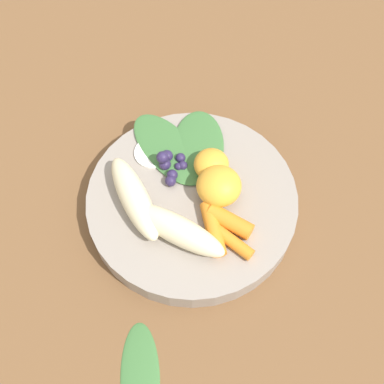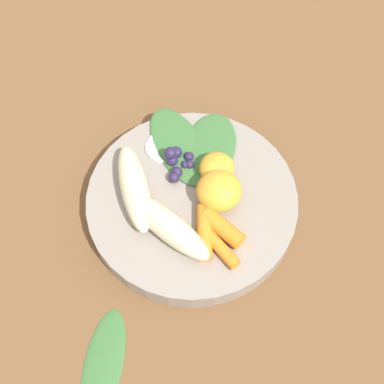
{
  "view_description": "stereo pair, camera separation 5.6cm",
  "coord_description": "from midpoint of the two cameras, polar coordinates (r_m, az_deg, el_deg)",
  "views": [
    {
      "loc": [
        -0.23,
        -0.15,
        0.53
      ],
      "look_at": [
        0.0,
        0.0,
        0.04
      ],
      "focal_mm": 44.93,
      "sensor_mm": 36.0,
      "label": 1
    },
    {
      "loc": [
        -0.2,
        -0.2,
        0.53
      ],
      "look_at": [
        0.0,
        0.0,
        0.04
      ],
      "focal_mm": 44.93,
      "sensor_mm": 36.0,
      "label": 2
    }
  ],
  "objects": [
    {
      "name": "ground_plane",
      "position": [
        0.59,
        -2.69,
        -2.1
      ],
      "size": [
        2.4,
        2.4,
        0.0
      ],
      "primitive_type": "plane",
      "color": "brown"
    },
    {
      "name": "banana_peeled_right",
      "position": [
        0.56,
        -9.72,
        -0.93
      ],
      "size": [
        0.09,
        0.12,
        0.03
      ],
      "primitive_type": "ellipsoid",
      "rotation": [
        0.0,
        0.0,
        4.18
      ],
      "color": "beige",
      "rests_on": "bowl"
    },
    {
      "name": "bowl",
      "position": [
        0.58,
        -2.75,
        -1.44
      ],
      "size": [
        0.25,
        0.25,
        0.03
      ],
      "primitive_type": "cylinder",
      "color": "gray",
      "rests_on": "ground_plane"
    },
    {
      "name": "kale_leaf_stray",
      "position": [
        0.54,
        -9.4,
        -21.31
      ],
      "size": [
        0.12,
        0.1,
        0.01
      ],
      "primitive_type": "ellipsoid",
      "rotation": [
        0.0,
        0.0,
        3.8
      ],
      "color": "#3D7038",
      "rests_on": "ground_plane"
    },
    {
      "name": "blueberry_pile",
      "position": [
        0.58,
        -5.33,
        3.05
      ],
      "size": [
        0.04,
        0.04,
        0.03
      ],
      "color": "#2D234C",
      "rests_on": "bowl"
    },
    {
      "name": "carrot_mid_left",
      "position": [
        0.53,
        2.0,
        -6.31
      ],
      "size": [
        0.02,
        0.05,
        0.01
      ],
      "primitive_type": "cylinder",
      "rotation": [
        0.0,
        1.57,
        4.6
      ],
      "color": "orange",
      "rests_on": "bowl"
    },
    {
      "name": "orange_segment_far",
      "position": [
        0.55,
        0.33,
        0.49
      ],
      "size": [
        0.05,
        0.05,
        0.04
      ],
      "primitive_type": "ellipsoid",
      "color": "#F4A833",
      "rests_on": "bowl"
    },
    {
      "name": "carrot_mid_right",
      "position": [
        0.54,
        1.6,
        -3.79
      ],
      "size": [
        0.02,
        0.05,
        0.02
      ],
      "primitive_type": "cylinder",
      "rotation": [
        0.0,
        1.57,
        4.75
      ],
      "color": "orange",
      "rests_on": "bowl"
    },
    {
      "name": "carrot_front",
      "position": [
        0.54,
        -0.45,
        -4.66
      ],
      "size": [
        0.06,
        0.06,
        0.02
      ],
      "primitive_type": "cylinder",
      "rotation": [
        0.0,
        1.57,
        3.93
      ],
      "color": "orange",
      "rests_on": "bowl"
    },
    {
      "name": "orange_segment_near",
      "position": [
        0.57,
        -0.78,
        3.24
      ],
      "size": [
        0.04,
        0.04,
        0.03
      ],
      "primitive_type": "ellipsoid",
      "color": "#F4A833",
      "rests_on": "bowl"
    },
    {
      "name": "banana_peeled_left",
      "position": [
        0.53,
        -4.8,
        -4.74
      ],
      "size": [
        0.04,
        0.12,
        0.03
      ],
      "primitive_type": "ellipsoid",
      "rotation": [
        0.0,
        0.0,
        4.78
      ],
      "color": "beige",
      "rests_on": "bowl"
    },
    {
      "name": "coconut_shred_patch",
      "position": [
        0.6,
        -7.33,
        4.44
      ],
      "size": [
        0.05,
        0.05,
        0.0
      ],
      "primitive_type": "cylinder",
      "color": "white",
      "rests_on": "bowl"
    },
    {
      "name": "kale_leaf_right",
      "position": [
        0.6,
        -5.48,
        4.95
      ],
      "size": [
        0.1,
        0.14,
        0.01
      ],
      "primitive_type": "ellipsoid",
      "rotation": [
        0.0,
        0.0,
        7.52
      ],
      "color": "#3D7038",
      "rests_on": "bowl"
    },
    {
      "name": "kale_leaf_left",
      "position": [
        0.6,
        -1.88,
        5.32
      ],
      "size": [
        0.13,
        0.11,
        0.01
      ],
      "primitive_type": "ellipsoid",
      "rotation": [
        0.0,
        0.0,
        6.84
      ],
      "color": "#3D7038",
      "rests_on": "bowl"
    }
  ]
}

